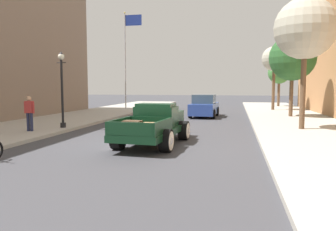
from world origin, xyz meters
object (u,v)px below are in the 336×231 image
street_lamp_near (62,84)px  flagpole (127,50)px  car_background_blue (204,106)px  street_tree_nearest (305,29)px  street_tree_second (292,58)px  pedestrian_sidewalk_left (29,111)px  street_tree_farthest (279,73)px  street_tree_third (274,59)px  hotrod_truck_dark_green (156,124)px

street_lamp_near → flagpole: flagpole is taller
street_lamp_near → flagpole: 15.48m
car_background_blue → street_tree_nearest: bearing=-51.8°
street_tree_second → street_lamp_near: bearing=-144.2°
car_background_blue → street_tree_nearest: 9.86m
flagpole → pedestrian_sidewalk_left: bearing=-87.4°
street_lamp_near → flagpole: size_ratio=0.42×
flagpole → street_tree_second: (14.07, -6.05, -1.56)m
street_tree_farthest → car_background_blue: bearing=-118.9°
pedestrian_sidewalk_left → street_tree_third: size_ratio=0.29×
pedestrian_sidewalk_left → street_tree_second: 17.23m
car_background_blue → pedestrian_sidewalk_left: (-7.24, -10.45, 0.32)m
pedestrian_sidewalk_left → street_tree_third: (12.79, 16.92, 3.56)m
hotrod_truck_dark_green → pedestrian_sidewalk_left: 6.52m
street_tree_second → pedestrian_sidewalk_left: bearing=-141.7°
flagpole → street_tree_nearest: 18.81m
flagpole → street_tree_second: size_ratio=1.62×
hotrod_truck_dark_green → street_tree_third: 19.57m
hotrod_truck_dark_green → street_tree_farthest: street_tree_farthest is taller
street_lamp_near → street_tree_farthest: (13.11, 21.09, 1.27)m
flagpole → street_tree_farthest: 16.06m
pedestrian_sidewalk_left → street_tree_third: 21.51m
street_lamp_near → street_tree_nearest: 12.33m
pedestrian_sidewalk_left → flagpole: size_ratio=0.18×
hotrod_truck_dark_green → street_tree_nearest: 8.92m
pedestrian_sidewalk_left → street_tree_nearest: size_ratio=0.26×
hotrod_truck_dark_green → pedestrian_sidewalk_left: (-6.40, 1.16, 0.33)m
street_tree_third → pedestrian_sidewalk_left: bearing=-127.1°
hotrod_truck_dark_green → car_background_blue: (0.83, 11.61, 0.01)m
street_tree_farthest → hotrod_truck_dark_green: bearing=-107.6°
flagpole → street_tree_second: bearing=-23.3°
hotrod_truck_dark_green → street_tree_second: size_ratio=0.89×
street_tree_farthest → street_tree_second: bearing=-93.1°
hotrod_truck_dark_green → street_tree_farthest: 25.12m
street_tree_nearest → street_tree_farthest: size_ratio=1.36×
street_tree_farthest → street_lamp_near: bearing=-121.9°
street_lamp_near → street_tree_farthest: bearing=58.1°
pedestrian_sidewalk_left → street_tree_farthest: street_tree_farthest is taller
flagpole → street_tree_nearest: size_ratio=1.44×
street_tree_nearest → car_background_blue: bearing=128.2°
street_tree_second → street_tree_farthest: bearing=86.9°
car_background_blue → street_tree_third: 9.37m
street_tree_second → street_tree_third: size_ratio=1.00×
street_lamp_near → street_tree_nearest: bearing=9.2°
street_tree_second → street_tree_farthest: (0.65, 12.12, -0.56)m
flagpole → street_tree_third: bearing=1.6°
street_tree_second → car_background_blue: bearing=-179.5°
street_tree_nearest → street_lamp_near: bearing=-170.8°
flagpole → street_tree_farthest: flagpole is taller
street_tree_third → street_tree_nearest: bearing=-90.3°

